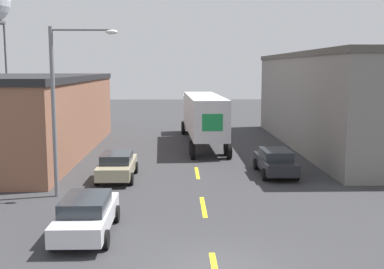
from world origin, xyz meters
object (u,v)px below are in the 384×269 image
object	(u,v)px
parked_car_right_mid	(275,161)
semi_truck	(202,114)
parked_car_left_far	(117,165)
parked_car_left_near	(87,214)
street_lamp	(62,98)

from	to	relation	value
parked_car_right_mid	semi_truck	bearing A→B (deg)	107.14
parked_car_right_mid	parked_car_left_far	xyz separation A→B (m)	(-8.97, -0.81, 0.00)
parked_car_left_far	parked_car_left_near	xyz separation A→B (m)	(0.00, -9.02, 0.00)
parked_car_left_far	street_lamp	world-z (taller)	street_lamp
street_lamp	parked_car_left_far	bearing A→B (deg)	59.69
parked_car_left_near	semi_truck	bearing A→B (deg)	76.19
parked_car_right_mid	street_lamp	world-z (taller)	street_lamp
parked_car_right_mid	parked_car_left_near	bearing A→B (deg)	-132.37
street_lamp	semi_truck	bearing A→B (deg)	65.44
parked_car_right_mid	parked_car_left_far	bearing A→B (deg)	-174.82
parked_car_right_mid	street_lamp	bearing A→B (deg)	-158.52
semi_truck	parked_car_left_far	xyz separation A→B (m)	(-5.33, -12.64, -1.64)
parked_car_left_far	street_lamp	distance (m)	5.67
street_lamp	parked_car_left_near	bearing A→B (deg)	-69.41
parked_car_right_mid	street_lamp	distance (m)	12.49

